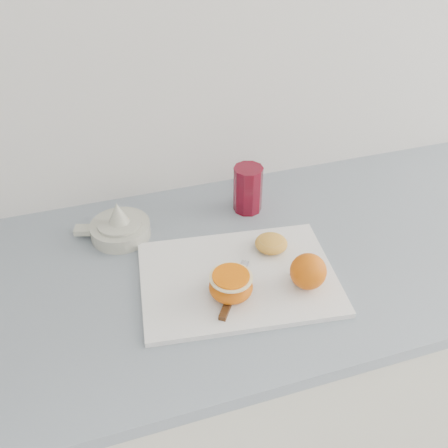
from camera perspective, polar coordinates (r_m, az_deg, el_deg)
name	(u,v)px	position (r m, az deg, el deg)	size (l,w,h in m)	color
counter	(236,383)	(1.40, 1.40, -17.66)	(2.52, 0.64, 0.89)	silver
cutting_board	(238,278)	(1.01, 1.63, -6.18)	(0.39, 0.28, 0.01)	white
whole_orange	(308,271)	(0.97, 9.60, -5.36)	(0.07, 0.07, 0.07)	#CB5A00
half_orange	(231,286)	(0.95, 0.79, -7.04)	(0.08, 0.08, 0.05)	#CB5A00
squeezed_shell	(271,243)	(1.06, 5.41, -2.20)	(0.07, 0.07, 0.03)	gold
paring_knife	(230,300)	(0.95, 0.66, -8.63)	(0.11, 0.15, 0.01)	#4F2B12
citrus_juicer	(119,227)	(1.13, -11.87, -0.34)	(0.17, 0.13, 0.09)	beige
red_tumbler	(248,190)	(1.17, 2.74, 3.85)	(0.07, 0.07, 0.11)	maroon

